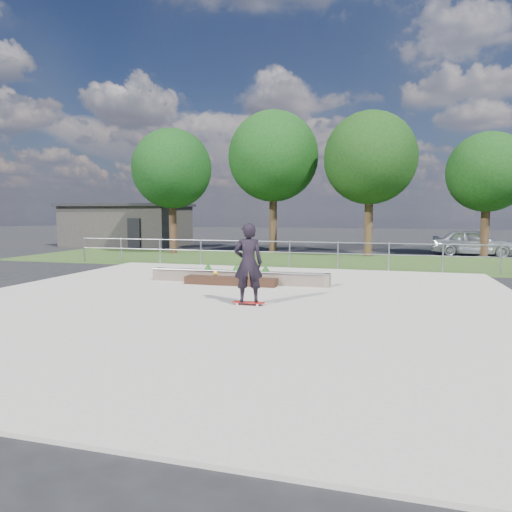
{
  "coord_description": "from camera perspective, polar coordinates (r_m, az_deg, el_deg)",
  "views": [
    {
      "loc": [
        3.73,
        -11.22,
        2.35
      ],
      "look_at": [
        0.2,
        1.5,
        1.1
      ],
      "focal_mm": 32.0,
      "sensor_mm": 36.0,
      "label": 1
    }
  ],
  "objects": [
    {
      "name": "ground",
      "position": [
        12.05,
        -2.84,
        -5.84
      ],
      "size": [
        120.0,
        120.0,
        0.0
      ],
      "primitive_type": "plane",
      "color": "black",
      "rests_on": "ground"
    },
    {
      "name": "grass_verge",
      "position": [
        22.65,
        5.95,
        -0.55
      ],
      "size": [
        30.0,
        8.0,
        0.02
      ],
      "primitive_type": "cube",
      "color": "#2B451B",
      "rests_on": "ground"
    },
    {
      "name": "concrete_slab",
      "position": [
        12.04,
        -2.84,
        -5.7
      ],
      "size": [
        15.0,
        15.0,
        0.06
      ],
      "primitive_type": "cube",
      "color": "#ABA498",
      "rests_on": "ground"
    },
    {
      "name": "fence",
      "position": [
        19.15,
        4.23,
        0.66
      ],
      "size": [
        20.06,
        0.06,
        1.2
      ],
      "color": "gray",
      "rests_on": "ground"
    },
    {
      "name": "building",
      "position": [
        34.18,
        -15.77,
        3.8
      ],
      "size": [
        8.4,
        5.4,
        3.0
      ],
      "color": "#2A2825",
      "rests_on": "ground"
    },
    {
      "name": "tree_far_left",
      "position": [
        27.02,
        -10.47,
        10.64
      ],
      "size": [
        4.55,
        4.55,
        7.15
      ],
      "color": "#331F14",
      "rests_on": "ground"
    },
    {
      "name": "tree_mid_left",
      "position": [
        27.14,
        2.18,
        12.3
      ],
      "size": [
        5.25,
        5.25,
        8.25
      ],
      "color": "#312013",
      "rests_on": "ground"
    },
    {
      "name": "tree_mid_right",
      "position": [
        25.39,
        14.07,
        11.77
      ],
      "size": [
        4.9,
        4.9,
        7.7
      ],
      "color": "#372516",
      "rests_on": "ground"
    },
    {
      "name": "tree_far_right",
      "position": [
        27.31,
        26.97,
        9.3
      ],
      "size": [
        4.2,
        4.2,
        6.6
      ],
      "color": "#332014",
      "rests_on": "ground"
    },
    {
      "name": "grind_ledge",
      "position": [
        14.95,
        -2.23,
        -2.62
      ],
      "size": [
        6.0,
        0.44,
        0.43
      ],
      "color": "brown",
      "rests_on": "concrete_slab"
    },
    {
      "name": "planter_bed",
      "position": [
        14.94,
        -2.71,
        -2.7
      ],
      "size": [
        3.0,
        1.2,
        0.61
      ],
      "color": "black",
      "rests_on": "concrete_slab"
    },
    {
      "name": "skateboarder",
      "position": [
        11.25,
        -0.98,
        -0.89
      ],
      "size": [
        0.83,
        0.68,
        2.04
      ],
      "color": "silver",
      "rests_on": "concrete_slab"
    },
    {
      "name": "parked_car",
      "position": [
        27.89,
        25.52,
        1.55
      ],
      "size": [
        4.5,
        2.34,
        1.46
      ],
      "primitive_type": "imported",
      "rotation": [
        0.0,
        0.0,
        1.42
      ],
      "color": "#B2B6BC",
      "rests_on": "ground"
    }
  ]
}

